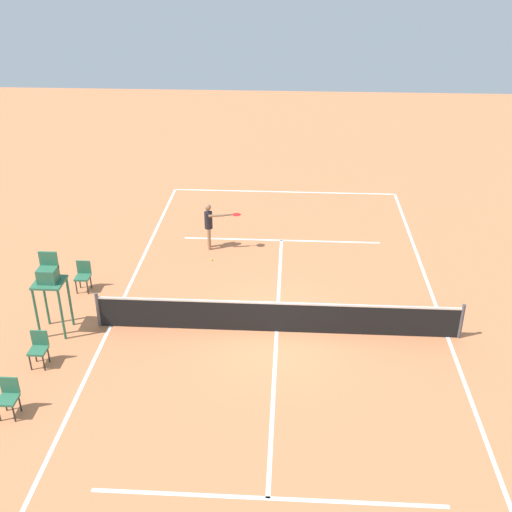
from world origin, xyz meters
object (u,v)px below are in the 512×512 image
at_px(tennis_ball, 212,259).
at_px(courtside_chair_near, 8,396).
at_px(umpire_chair, 49,281).
at_px(player_serving, 210,222).
at_px(courtside_chair_mid, 83,275).
at_px(courtside_chair_far, 39,347).

distance_m(tennis_ball, courtside_chair_near, 8.76).
bearing_deg(tennis_ball, courtside_chair_near, 64.88).
bearing_deg(umpire_chair, player_serving, -124.21).
bearing_deg(umpire_chair, courtside_chair_mid, -92.11).
distance_m(player_serving, tennis_ball, 1.35).
distance_m(courtside_chair_near, courtside_chair_far, 1.89).
relative_size(player_serving, umpire_chair, 0.70).
xyz_separation_m(player_serving, umpire_chair, (3.68, 5.42, 0.60)).
bearing_deg(courtside_chair_near, courtside_chair_far, -90.01).
bearing_deg(courtside_chair_mid, umpire_chair, 87.89).
relative_size(player_serving, courtside_chair_near, 1.77).
bearing_deg(player_serving, umpire_chair, -44.94).
bearing_deg(courtside_chair_mid, courtside_chair_near, 90.24).
bearing_deg(umpire_chair, tennis_ball, -130.39).
bearing_deg(umpire_chair, courtside_chair_far, 94.05).
bearing_deg(courtside_chair_far, player_serving, -117.21).
xyz_separation_m(player_serving, courtside_chair_far, (3.57, 6.95, -0.47)).
relative_size(courtside_chair_near, courtside_chair_mid, 1.00).
distance_m(tennis_ball, umpire_chair, 6.10).
xyz_separation_m(umpire_chair, courtside_chair_mid, (-0.08, -2.30, -1.07)).
bearing_deg(tennis_ball, player_serving, -81.53).
relative_size(player_serving, courtside_chair_mid, 1.77).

